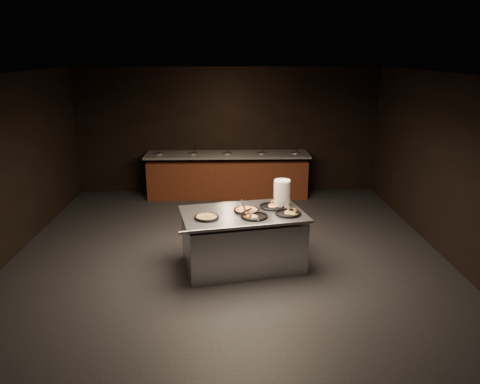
{
  "coord_description": "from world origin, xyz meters",
  "views": [
    {
      "loc": [
        -0.03,
        -6.83,
        3.2
      ],
      "look_at": [
        0.19,
        0.3,
        1.07
      ],
      "focal_mm": 35.0,
      "sensor_mm": 36.0,
      "label": 1
    }
  ],
  "objects_px": {
    "pan_veggie_whole": "(207,217)",
    "pan_cheese_whole": "(247,210)",
    "plate_stack": "(282,193)",
    "serving_counter": "(243,241)"
  },
  "relations": [
    {
      "from": "pan_veggie_whole",
      "to": "pan_cheese_whole",
      "type": "distance_m",
      "value": 0.67
    },
    {
      "from": "plate_stack",
      "to": "pan_cheese_whole",
      "type": "distance_m",
      "value": 0.66
    },
    {
      "from": "serving_counter",
      "to": "plate_stack",
      "type": "height_order",
      "value": "plate_stack"
    },
    {
      "from": "pan_veggie_whole",
      "to": "plate_stack",
      "type": "bearing_deg",
      "value": 26.14
    },
    {
      "from": "pan_veggie_whole",
      "to": "serving_counter",
      "type": "bearing_deg",
      "value": 23.49
    },
    {
      "from": "plate_stack",
      "to": "pan_veggie_whole",
      "type": "xyz_separation_m",
      "value": [
        -1.17,
        -0.57,
        -0.19
      ]
    },
    {
      "from": "serving_counter",
      "to": "plate_stack",
      "type": "bearing_deg",
      "value": 16.52
    },
    {
      "from": "pan_veggie_whole",
      "to": "pan_cheese_whole",
      "type": "height_order",
      "value": "same"
    },
    {
      "from": "plate_stack",
      "to": "pan_cheese_whole",
      "type": "relative_size",
      "value": 1.03
    },
    {
      "from": "plate_stack",
      "to": "pan_veggie_whole",
      "type": "bearing_deg",
      "value": -153.86
    }
  ]
}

